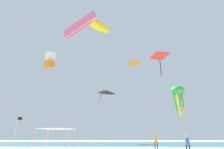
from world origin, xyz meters
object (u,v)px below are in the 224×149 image
at_px(canopy_tent, 57,130).
at_px(kite_delta_black, 107,92).
at_px(person_near_tent, 156,140).
at_px(kite_parafoil_pink, 80,25).
at_px(kite_octopus_green, 178,92).
at_px(banner_flag, 16,130).
at_px(person_leftmost, 187,142).
at_px(kite_box_white, 50,60).
at_px(kite_inflatable_yellow, 99,26).
at_px(kite_delta_orange, 134,62).
at_px(kite_diamond_red, 160,57).

relative_size(canopy_tent, kite_delta_black, 0.51).
height_order(person_near_tent, kite_parafoil_pink, kite_parafoil_pink).
xyz_separation_m(canopy_tent, kite_octopus_green, (16.67, 11.20, 6.55)).
xyz_separation_m(banner_flag, kite_octopus_green, (22.86, 7.76, 6.51)).
height_order(person_leftmost, kite_box_white, kite_box_white).
distance_m(canopy_tent, kite_parafoil_pink, 12.58).
bearing_deg(kite_inflatable_yellow, person_near_tent, 142.49).
bearing_deg(kite_box_white, kite_delta_orange, -136.13).
distance_m(kite_inflatable_yellow, kite_octopus_green, 17.98).
bearing_deg(kite_octopus_green, banner_flag, -103.81).
height_order(kite_parafoil_pink, kite_octopus_green, kite_parafoil_pink).
bearing_deg(kite_diamond_red, kite_box_white, 150.07).
xyz_separation_m(banner_flag, kite_diamond_red, (18.77, 2.21, 10.63)).
bearing_deg(canopy_tent, kite_delta_orange, 53.61).
height_order(person_near_tent, kite_inflatable_yellow, kite_inflatable_yellow).
relative_size(person_near_tent, banner_flag, 0.47).
distance_m(banner_flag, kite_inflatable_yellow, 20.06).
distance_m(person_near_tent, banner_flag, 18.28).
height_order(canopy_tent, kite_delta_black, kite_delta_black).
bearing_deg(kite_delta_black, kite_inflatable_yellow, -138.41).
relative_size(kite_delta_orange, kite_box_white, 1.12).
bearing_deg(person_near_tent, kite_octopus_green, -134.41).
height_order(canopy_tent, kite_box_white, kite_box_white).
height_order(canopy_tent, banner_flag, banner_flag).
relative_size(kite_box_white, kite_delta_black, 0.52).
height_order(person_near_tent, banner_flag, banner_flag).
relative_size(kite_octopus_green, kite_delta_black, 0.87).
relative_size(kite_parafoil_pink, kite_diamond_red, 1.42).
bearing_deg(canopy_tent, kite_box_white, 120.55).
height_order(person_leftmost, kite_delta_black, kite_delta_black).
xyz_separation_m(canopy_tent, kite_inflatable_yellow, (2.98, 7.18, 17.48)).
xyz_separation_m(banner_flag, kite_delta_orange, (15.63, 9.37, 13.01)).
bearing_deg(kite_inflatable_yellow, canopy_tent, 24.65).
distance_m(person_leftmost, kite_octopus_green, 12.58).
bearing_deg(person_leftmost, kite_inflatable_yellow, 150.17).
distance_m(kite_diamond_red, kite_inflatable_yellow, 11.87).
relative_size(banner_flag, kite_diamond_red, 1.20).
bearing_deg(kite_box_white, kite_delta_black, -90.62).
height_order(kite_diamond_red, kite_octopus_green, kite_diamond_red).
distance_m(kite_parafoil_pink, kite_octopus_green, 19.80).
relative_size(kite_inflatable_yellow, kite_box_white, 1.56).
bearing_deg(kite_delta_orange, person_leftmost, 63.60).
relative_size(banner_flag, kite_delta_orange, 1.08).
relative_size(person_near_tent, person_leftmost, 1.05).
bearing_deg(kite_box_white, kite_inflatable_yellow, -164.51).
bearing_deg(kite_inflatable_yellow, banner_flag, -20.63).
distance_m(kite_delta_orange, kite_diamond_red, 8.17).
relative_size(person_near_tent, kite_diamond_red, 0.57).
xyz_separation_m(kite_inflatable_yellow, kite_octopus_green, (13.69, 4.02, -10.93)).
bearing_deg(kite_inflatable_yellow, kite_box_white, -63.70).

